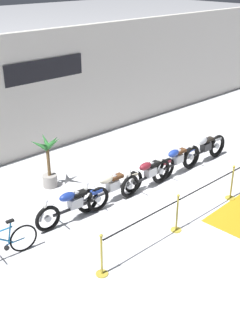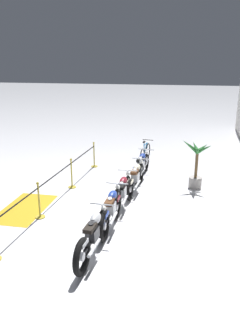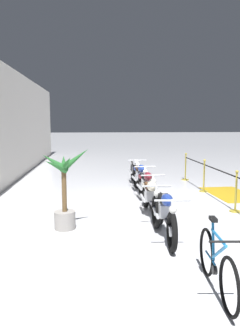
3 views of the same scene
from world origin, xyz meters
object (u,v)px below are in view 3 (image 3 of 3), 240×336
stanchion_far_left (240,186)px  stanchion_far_right (185,171)px  motorcycle_maroon_2 (147,186)px  potted_palm_left_of_row (64,192)px  motorcycle_silver_4 (135,171)px  motorcycle_blue_0 (165,213)px  bicycle (216,265)px  stanchion_mid_right (204,181)px  motorcycle_blue_3 (140,178)px  motorcycle_cream_1 (150,198)px  floor_banner (230,194)px  stanchion_mid_left (236,198)px

stanchion_far_left → stanchion_far_right: 4.77m
motorcycle_maroon_2 → potted_palm_left_of_row: size_ratio=1.34×
motorcycle_silver_4 → motorcycle_blue_0: bearing=179.0°
motorcycle_silver_4 → bicycle: 7.61m
stanchion_mid_right → stanchion_far_right: same height
motorcycle_maroon_2 → motorcycle_blue_3: motorcycle_blue_3 is taller
motorcycle_cream_1 → floor_banner: bearing=-52.9°
bicycle → stanchion_far_left: stanchion_far_left is taller
motorcycle_blue_0 → stanchion_far_left: 2.56m
stanchion_mid_left → stanchion_far_right: bearing=0.0°
motorcycle_blue_3 → bicycle: motorcycle_blue_3 is taller
potted_palm_left_of_row → motorcycle_cream_1: bearing=-68.8°
bicycle → stanchion_mid_right: 6.46m
bicycle → stanchion_mid_right: stanchion_mid_right is taller
motorcycle_maroon_2 → floor_banner: bearing=-73.6°
motorcycle_blue_3 → motorcycle_cream_1: bearing=177.2°
motorcycle_silver_4 → stanchion_mid_right: 2.51m
floor_banner → stanchion_mid_left: bearing=157.0°
bicycle → stanchion_mid_left: (3.77, -1.93, -0.02)m
bicycle → potted_palm_left_of_row: 3.57m
stanchion_far_left → motorcycle_maroon_2: bearing=56.4°
motorcycle_blue_3 → stanchion_far_left: 3.36m
motorcycle_cream_1 → stanchion_mid_right: 3.44m
motorcycle_cream_1 → stanchion_mid_left: 2.22m
motorcycle_blue_3 → stanchion_mid_right: bearing=-90.3°
stanchion_far_left → motorcycle_cream_1: bearing=90.5°
motorcycle_blue_0 → stanchion_far_left: bearing=-57.0°
motorcycle_cream_1 → stanchion_mid_right: bearing=-39.8°
motorcycle_maroon_2 → motorcycle_blue_3: bearing=-0.0°
stanchion_far_left → floor_banner: bearing=-18.2°
motorcycle_cream_1 → motorcycle_blue_3: size_ratio=1.04×
stanchion_far_right → motorcycle_blue_0: bearing=160.8°
stanchion_mid_right → stanchion_far_right: 2.14m
motorcycle_blue_0 → stanchion_mid_right: stanchion_mid_right is taller
motorcycle_blue_0 → bicycle: bearing=-174.3°
motorcycle_maroon_2 → bicycle: 4.92m
stanchion_far_left → floor_banner: (2.19, -0.72, -0.69)m
motorcycle_silver_4 → stanchion_far_left: stanchion_far_left is taller
potted_palm_left_of_row → stanchion_far_left: potted_palm_left_of_row is taller
stanchion_mid_left → floor_banner: bearing=-20.1°
motorcycle_blue_0 → bicycle: 2.16m
motorcycle_maroon_2 → motorcycle_silver_4: (2.70, -0.02, 0.02)m
motorcycle_blue_0 → motorcycle_blue_3: 4.03m
motorcycle_blue_3 → stanchion_mid_left: size_ratio=2.18×
motorcycle_maroon_2 → stanchion_far_left: stanchion_far_left is taller
stanchion_mid_left → stanchion_mid_right: bearing=0.0°
floor_banner → stanchion_far_left: bearing=159.0°
motorcycle_cream_1 → stanchion_far_right: bearing=-24.7°
floor_banner → motorcycle_silver_4: bearing=53.0°
motorcycle_cream_1 → motorcycle_maroon_2: motorcycle_cream_1 is taller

